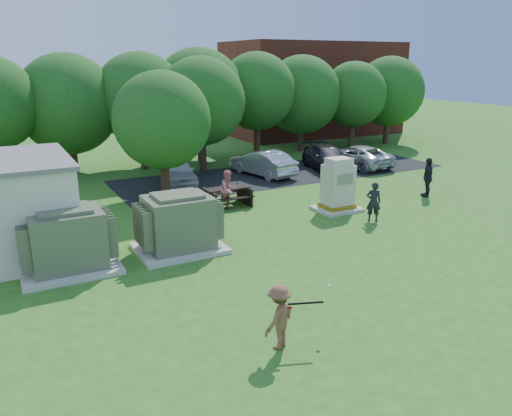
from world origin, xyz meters
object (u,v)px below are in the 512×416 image
transformer_left (67,242)px  car_white (178,171)px  batter (279,317)px  car_silver_b (357,156)px  generator_cabinet (338,188)px  car_dark (328,158)px  car_silver_a (263,163)px  person_at_picnic (228,190)px  person_by_generator (374,202)px  transformer_right (179,224)px  person_walking_right (428,177)px  picnic_table (227,195)px

transformer_left → car_white: size_ratio=0.74×
batter → car_silver_b: size_ratio=0.32×
generator_cabinet → car_dark: size_ratio=0.48×
car_silver_a → person_at_picnic: bearing=37.8°
transformer_left → person_by_generator: transformer_left is taller
car_white → car_silver_b: size_ratio=0.83×
transformer_right → batter: (-0.07, -7.03, -0.18)m
person_walking_right → car_dark: size_ratio=0.39×
car_silver_a → transformer_right: bearing=36.4°
picnic_table → person_walking_right: 9.89m
person_walking_right → car_white: 12.94m
person_by_generator → car_silver_a: (0.10, 9.71, -0.10)m
generator_cabinet → person_at_picnic: generator_cabinet is taller
picnic_table → car_silver_a: size_ratio=0.46×
batter → car_dark: (12.69, 15.63, -0.07)m
person_walking_right → picnic_table: bearing=-77.2°
transformer_right → person_at_picnic: bearing=45.6°
person_at_picnic → car_silver_a: size_ratio=0.40×
picnic_table → person_at_picnic: (-0.19, -0.55, 0.36)m
generator_cabinet → batter: (-7.98, -8.39, -0.25)m
person_by_generator → transformer_left: bearing=29.8°
person_by_generator → person_at_picnic: size_ratio=0.92×
transformer_left → person_at_picnic: 8.26m
picnic_table → generator_cabinet: bearing=-35.8°
picnic_table → transformer_left: bearing=-150.5°
person_at_picnic → person_walking_right: (9.58, -2.53, 0.06)m
batter → person_by_generator: (8.35, 6.41, 0.05)m
transformer_right → car_silver_a: (8.38, 9.10, -0.23)m
batter → person_by_generator: bearing=-169.8°
picnic_table → car_dark: car_dark is taller
car_dark → car_silver_b: 2.19m
generator_cabinet → car_silver_a: size_ratio=0.53×
person_walking_right → car_silver_b: bearing=-161.1°
transformer_right → car_white: 10.07m
person_walking_right → person_at_picnic: bearing=-73.8°
person_at_picnic → car_silver_b: 12.12m
picnic_table → person_at_picnic: bearing=-109.6°
batter → car_white: size_ratio=0.39×
car_dark → person_at_picnic: bearing=-138.1°
person_walking_right → transformer_right: bearing=-53.8°
person_at_picnic → person_walking_right: person_walking_right is taller
batter → picnic_table: bearing=-136.5°
transformer_right → person_walking_right: size_ratio=1.55×
batter → transformer_right: bearing=-117.9°
transformer_left → car_silver_b: (18.50, 8.50, -0.29)m
picnic_table → car_white: size_ratio=0.50×
picnic_table → car_silver_b: car_silver_b is taller
transformer_left → transformer_right: 3.70m
transformer_right → person_at_picnic: transformer_right is taller
car_white → person_walking_right: bearing=-30.0°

